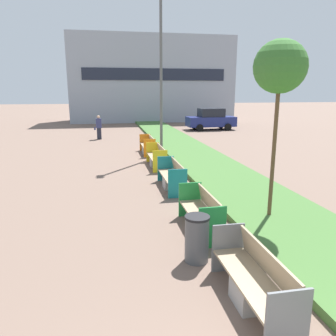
{
  "coord_description": "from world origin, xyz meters",
  "views": [
    {
      "loc": [
        -1.25,
        -1.07,
        3.34
      ],
      "look_at": [
        0.9,
        10.34,
        0.6
      ],
      "focal_mm": 35.0,
      "sensor_mm": 36.0,
      "label": 1
    }
  ],
  "objects_px": {
    "litter_bin": "(197,239)",
    "pedestrian_walking": "(99,127)",
    "street_lamp_post": "(161,63)",
    "bench_teal_frame": "(172,178)",
    "parked_car_distant": "(211,119)",
    "bench_orange_frame": "(148,147)",
    "bench_grey_frame": "(254,284)",
    "bench_yellow_frame": "(157,158)",
    "bench_green_frame": "(201,216)",
    "sapling_tree_near": "(280,68)"
  },
  "relations": [
    {
      "from": "bench_teal_frame",
      "to": "parked_car_distant",
      "type": "relative_size",
      "value": 0.51
    },
    {
      "from": "bench_teal_frame",
      "to": "parked_car_distant",
      "type": "bearing_deg",
      "value": 67.87
    },
    {
      "from": "bench_orange_frame",
      "to": "parked_car_distant",
      "type": "relative_size",
      "value": 0.49
    },
    {
      "from": "litter_bin",
      "to": "pedestrian_walking",
      "type": "bearing_deg",
      "value": 97.05
    },
    {
      "from": "parked_car_distant",
      "to": "bench_green_frame",
      "type": "bearing_deg",
      "value": -109.8
    },
    {
      "from": "bench_grey_frame",
      "to": "pedestrian_walking",
      "type": "xyz_separation_m",
      "value": [
        -2.71,
        19.28,
        0.48
      ]
    },
    {
      "from": "bench_orange_frame",
      "to": "pedestrian_walking",
      "type": "bearing_deg",
      "value": 114.13
    },
    {
      "from": "bench_green_frame",
      "to": "litter_bin",
      "type": "bearing_deg",
      "value": -109.64
    },
    {
      "from": "bench_orange_frame",
      "to": "pedestrian_walking",
      "type": "xyz_separation_m",
      "value": [
        -2.71,
        6.05,
        0.48
      ]
    },
    {
      "from": "litter_bin",
      "to": "parked_car_distant",
      "type": "distance_m",
      "value": 23.14
    },
    {
      "from": "bench_orange_frame",
      "to": "pedestrian_walking",
      "type": "distance_m",
      "value": 6.65
    },
    {
      "from": "sapling_tree_near",
      "to": "pedestrian_walking",
      "type": "height_order",
      "value": "sapling_tree_near"
    },
    {
      "from": "bench_teal_frame",
      "to": "street_lamp_post",
      "type": "distance_m",
      "value": 7.33
    },
    {
      "from": "street_lamp_post",
      "to": "pedestrian_walking",
      "type": "distance_m",
      "value": 8.51
    },
    {
      "from": "bench_grey_frame",
      "to": "sapling_tree_near",
      "type": "xyz_separation_m",
      "value": [
        1.92,
        3.17,
        3.5
      ]
    },
    {
      "from": "bench_teal_frame",
      "to": "sapling_tree_near",
      "type": "distance_m",
      "value": 5.22
    },
    {
      "from": "bench_teal_frame",
      "to": "litter_bin",
      "type": "height_order",
      "value": "litter_bin"
    },
    {
      "from": "bench_grey_frame",
      "to": "bench_teal_frame",
      "type": "distance_m",
      "value": 6.55
    },
    {
      "from": "litter_bin",
      "to": "street_lamp_post",
      "type": "height_order",
      "value": "street_lamp_post"
    },
    {
      "from": "bench_orange_frame",
      "to": "parked_car_distant",
      "type": "xyz_separation_m",
      "value": [
        6.87,
        10.21,
        0.55
      ]
    },
    {
      "from": "litter_bin",
      "to": "street_lamp_post",
      "type": "bearing_deg",
      "value": 84.12
    },
    {
      "from": "bench_orange_frame",
      "to": "bench_yellow_frame",
      "type": "bearing_deg",
      "value": -89.96
    },
    {
      "from": "bench_grey_frame",
      "to": "street_lamp_post",
      "type": "height_order",
      "value": "street_lamp_post"
    },
    {
      "from": "bench_yellow_frame",
      "to": "pedestrian_walking",
      "type": "distance_m",
      "value": 9.67
    },
    {
      "from": "sapling_tree_near",
      "to": "parked_car_distant",
      "type": "height_order",
      "value": "sapling_tree_near"
    },
    {
      "from": "bench_green_frame",
      "to": "bench_orange_frame",
      "type": "height_order",
      "value": "same"
    },
    {
      "from": "bench_orange_frame",
      "to": "litter_bin",
      "type": "bearing_deg",
      "value": -92.5
    },
    {
      "from": "bench_teal_frame",
      "to": "bench_orange_frame",
      "type": "distance_m",
      "value": 6.68
    },
    {
      "from": "parked_car_distant",
      "to": "bench_grey_frame",
      "type": "bearing_deg",
      "value": -107.59
    },
    {
      "from": "litter_bin",
      "to": "street_lamp_post",
      "type": "distance_m",
      "value": 11.76
    },
    {
      "from": "street_lamp_post",
      "to": "sapling_tree_near",
      "type": "distance_m",
      "value": 9.4
    },
    {
      "from": "bench_green_frame",
      "to": "bench_teal_frame",
      "type": "distance_m",
      "value": 3.6
    },
    {
      "from": "litter_bin",
      "to": "parked_car_distant",
      "type": "xyz_separation_m",
      "value": [
        7.38,
        21.92,
        0.43
      ]
    },
    {
      "from": "bench_grey_frame",
      "to": "bench_yellow_frame",
      "type": "xyz_separation_m",
      "value": [
        0.0,
        10.01,
        0.0
      ]
    },
    {
      "from": "pedestrian_walking",
      "to": "bench_green_frame",
      "type": "bearing_deg",
      "value": -80.59
    },
    {
      "from": "street_lamp_post",
      "to": "bench_green_frame",
      "type": "bearing_deg",
      "value": -93.7
    },
    {
      "from": "bench_green_frame",
      "to": "street_lamp_post",
      "type": "height_order",
      "value": "street_lamp_post"
    },
    {
      "from": "bench_teal_frame",
      "to": "parked_car_distant",
      "type": "height_order",
      "value": "parked_car_distant"
    },
    {
      "from": "bench_green_frame",
      "to": "litter_bin",
      "type": "xyz_separation_m",
      "value": [
        -0.51,
        -1.43,
        0.11
      ]
    },
    {
      "from": "bench_grey_frame",
      "to": "parked_car_distant",
      "type": "distance_m",
      "value": 24.43
    },
    {
      "from": "bench_teal_frame",
      "to": "litter_bin",
      "type": "xyz_separation_m",
      "value": [
        -0.51,
        -5.03,
        0.11
      ]
    },
    {
      "from": "bench_yellow_frame",
      "to": "litter_bin",
      "type": "bearing_deg",
      "value": -93.46
    },
    {
      "from": "bench_green_frame",
      "to": "bench_grey_frame",
      "type": "bearing_deg",
      "value": -89.96
    },
    {
      "from": "street_lamp_post",
      "to": "sapling_tree_near",
      "type": "xyz_separation_m",
      "value": [
        1.31,
        -9.27,
        -0.81
      ]
    },
    {
      "from": "bench_green_frame",
      "to": "bench_teal_frame",
      "type": "bearing_deg",
      "value": 89.96
    },
    {
      "from": "litter_bin",
      "to": "bench_orange_frame",
      "type": "bearing_deg",
      "value": 87.5
    },
    {
      "from": "litter_bin",
      "to": "sapling_tree_near",
      "type": "relative_size",
      "value": 0.21
    },
    {
      "from": "bench_green_frame",
      "to": "bench_orange_frame",
      "type": "distance_m",
      "value": 10.28
    },
    {
      "from": "bench_teal_frame",
      "to": "sapling_tree_near",
      "type": "relative_size",
      "value": 0.48
    },
    {
      "from": "bench_grey_frame",
      "to": "parked_car_distant",
      "type": "relative_size",
      "value": 0.5
    }
  ]
}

